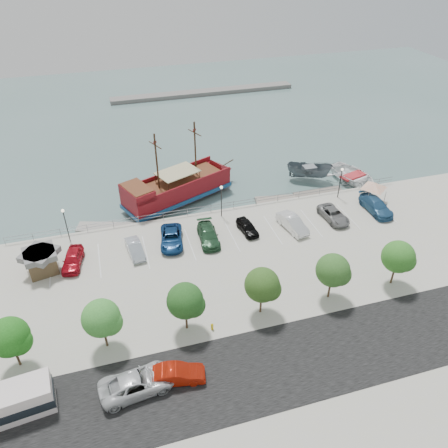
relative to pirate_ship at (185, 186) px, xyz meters
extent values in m
plane|color=#4D6D68|center=(3.01, -13.72, -1.81)|extent=(160.00, 160.00, 0.00)
cube|color=#B5B39C|center=(3.01, -34.72, -1.41)|extent=(100.00, 58.00, 1.20)
cube|color=black|center=(3.01, -29.72, -0.80)|extent=(100.00, 8.00, 0.04)
cube|color=#B1AB99|center=(3.01, -23.72, -0.79)|extent=(100.00, 4.00, 0.05)
cylinder|color=slate|center=(3.01, -5.92, 0.14)|extent=(50.00, 0.06, 0.06)
cylinder|color=slate|center=(3.01, -5.92, -0.26)|extent=(50.00, 0.06, 0.06)
cube|color=slate|center=(13.01, 41.28, -1.41)|extent=(40.00, 3.00, 0.80)
cube|color=maroon|center=(-1.13, -0.49, -0.08)|extent=(15.13, 9.91, 2.36)
cube|color=navy|center=(-1.13, -0.49, -0.86)|extent=(15.48, 10.27, 0.54)
cone|color=maroon|center=(6.20, 2.67, -0.08)|extent=(4.39, 5.15, 4.35)
cube|color=maroon|center=(-6.55, -2.82, 1.73)|extent=(4.29, 5.24, 1.27)
cube|color=brown|center=(-6.55, -2.82, 2.41)|extent=(3.98, 4.84, 0.11)
cube|color=brown|center=(-0.72, -0.31, 1.14)|extent=(12.41, 8.33, 0.14)
cube|color=maroon|center=(-2.00, 1.51, 1.41)|extent=(13.40, 5.91, 0.64)
cube|color=maroon|center=(-0.27, -2.49, 1.41)|extent=(13.40, 5.91, 0.64)
cylinder|color=#382111|center=(1.78, 0.77, 4.81)|extent=(0.29, 0.29, 7.44)
cylinder|color=#382111|center=(-3.63, -1.57, 4.81)|extent=(0.29, 0.29, 7.44)
cylinder|color=#382111|center=(1.78, 0.77, 7.08)|extent=(1.19, 2.55, 0.13)
cylinder|color=#382111|center=(-3.63, -1.57, 7.08)|extent=(1.19, 2.55, 0.13)
cube|color=#C7BC87|center=(-0.97, -0.42, 2.46)|extent=(6.20, 5.25, 0.11)
cylinder|color=#382111|center=(6.78, 2.92, 1.00)|extent=(2.13, 1.03, 0.54)
imported|color=#566067|center=(18.14, -0.29, -0.57)|extent=(6.80, 5.08, 2.48)
imported|color=white|center=(24.02, -2.66, -0.98)|extent=(7.67, 9.26, 1.66)
cube|color=gray|center=(-10.92, -4.52, -1.61)|extent=(7.28, 4.02, 0.40)
cube|color=gray|center=(11.99, -4.52, -1.62)|extent=(6.85, 2.95, 0.38)
cube|color=slate|center=(17.74, -4.52, -1.61)|extent=(6.97, 2.05, 0.40)
cube|color=brown|center=(-17.60, -11.88, 0.19)|extent=(3.20, 3.20, 1.99)
cube|color=slate|center=(-17.60, -11.88, 1.41)|extent=(3.62, 3.62, 0.63)
cylinder|color=slate|center=(21.81, -7.96, 0.16)|extent=(0.07, 0.07, 1.95)
cylinder|color=slate|center=(24.08, -8.31, 0.16)|extent=(0.07, 0.07, 1.95)
cylinder|color=slate|center=(21.46, -10.23, 0.16)|extent=(0.07, 0.07, 1.95)
cylinder|color=slate|center=(23.73, -10.58, 0.16)|extent=(0.07, 0.07, 1.95)
pyramid|color=silver|center=(22.77, -9.27, 1.89)|extent=(4.24, 4.24, 0.80)
imported|color=silver|center=(-9.97, -28.76, 0.00)|extent=(6.11, 3.36, 1.62)
imported|color=#AC1A09|center=(-6.91, -28.79, -0.07)|extent=(4.70, 2.36, 1.48)
cube|color=silver|center=(-19.54, -28.22, 0.44)|extent=(7.19, 3.12, 2.49)
cube|color=black|center=(-19.54, -28.22, 0.29)|extent=(7.30, 3.23, 0.80)
cylinder|color=#CBAB09|center=(-2.86, -24.52, -0.52)|extent=(0.23, 0.23, 0.57)
sphere|color=#CBAB09|center=(-2.86, -24.52, -0.22)|extent=(0.25, 0.25, 0.25)
cylinder|color=black|center=(-14.99, -7.22, 1.19)|extent=(0.12, 0.12, 4.00)
sphere|color=#FFF2CC|center=(-14.99, -7.22, 3.29)|extent=(0.36, 0.36, 0.36)
cylinder|color=black|center=(3.01, -7.22, 1.19)|extent=(0.12, 0.12, 4.00)
sphere|color=#FFF2CC|center=(3.01, -7.22, 3.29)|extent=(0.36, 0.36, 0.36)
cylinder|color=black|center=(19.01, -7.22, 1.19)|extent=(0.12, 0.12, 4.00)
sphere|color=#FFF2CC|center=(19.01, -7.22, 3.29)|extent=(0.36, 0.36, 0.36)
cylinder|color=#473321|center=(-18.99, -23.72, 0.29)|extent=(0.20, 0.20, 2.20)
sphere|color=#1D5D16|center=(-18.99, -23.72, 2.59)|extent=(3.20, 3.20, 3.20)
sphere|color=#1D5D16|center=(-18.39, -24.02, 2.19)|extent=(2.20, 2.20, 2.20)
cylinder|color=#473321|center=(-11.99, -23.72, 0.29)|extent=(0.20, 0.20, 2.20)
sphere|color=#33772C|center=(-11.99, -23.72, 2.59)|extent=(3.20, 3.20, 3.20)
sphere|color=#33772C|center=(-11.39, -24.02, 2.19)|extent=(2.20, 2.20, 2.20)
cylinder|color=#473321|center=(-4.99, -23.72, 0.29)|extent=(0.20, 0.20, 2.20)
sphere|color=#1E4819|center=(-4.99, -23.72, 2.59)|extent=(3.20, 3.20, 3.20)
sphere|color=#1E4819|center=(-4.39, -24.02, 2.19)|extent=(2.20, 2.20, 2.20)
cylinder|color=#473321|center=(2.01, -23.72, 0.29)|extent=(0.20, 0.20, 2.20)
sphere|color=#2A4B19|center=(2.01, -23.72, 2.59)|extent=(3.20, 3.20, 3.20)
sphere|color=#2A4B19|center=(2.61, -24.02, 2.19)|extent=(2.20, 2.20, 2.20)
cylinder|color=#473321|center=(9.01, -23.72, 0.29)|extent=(0.20, 0.20, 2.20)
sphere|color=#2C5520|center=(9.01, -23.72, 2.59)|extent=(3.20, 3.20, 3.20)
sphere|color=#2C5520|center=(9.61, -24.02, 2.19)|extent=(2.20, 2.20, 2.20)
cylinder|color=#473321|center=(16.01, -23.72, 0.29)|extent=(0.20, 0.20, 2.20)
sphere|color=#2B6520|center=(16.01, -23.72, 2.59)|extent=(3.20, 3.20, 3.20)
sphere|color=#2B6520|center=(16.61, -24.02, 2.19)|extent=(2.20, 2.20, 2.20)
imported|color=#AE0F1C|center=(-14.62, -11.72, -0.04)|extent=(2.63, 4.76, 1.53)
imported|color=silver|center=(-8.10, -11.70, -0.12)|extent=(1.98, 4.31, 1.37)
imported|color=navy|center=(-3.92, -10.95, -0.07)|extent=(3.31, 5.63, 1.47)
imported|color=#244D2F|center=(0.18, -11.62, -0.06)|extent=(2.42, 5.27, 1.49)
imported|color=black|center=(5.01, -11.24, -0.15)|extent=(2.04, 4.05, 1.32)
imported|color=white|center=(10.28, -12.20, -0.01)|extent=(2.58, 5.08, 1.60)
imported|color=gray|center=(15.89, -11.77, -0.14)|extent=(2.59, 4.99, 1.34)
imported|color=#29567F|center=(21.87, -11.59, -0.01)|extent=(2.33, 5.57, 1.61)
camera|label=1|loc=(-9.37, -50.38, 29.19)|focal=35.00mm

